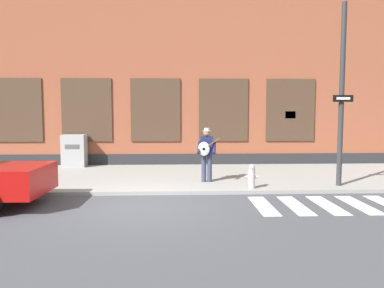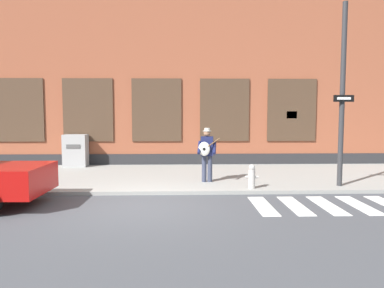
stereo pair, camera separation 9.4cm
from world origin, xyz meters
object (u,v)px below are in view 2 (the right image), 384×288
(traffic_light, at_px, (363,49))
(utility_box, at_px, (76,150))
(busker, at_px, (207,151))
(fire_hydrant, at_px, (252,177))

(traffic_light, relative_size, utility_box, 4.30)
(busker, bearing_deg, fire_hydrant, -40.32)
(busker, relative_size, traffic_light, 0.31)
(traffic_light, distance_m, utility_box, 11.04)
(traffic_light, bearing_deg, fire_hydrant, 161.99)
(traffic_light, height_order, fire_hydrant, traffic_light)
(busker, height_order, traffic_light, traffic_light)
(traffic_light, relative_size, fire_hydrant, 7.96)
(busker, distance_m, utility_box, 6.23)
(utility_box, distance_m, fire_hydrant, 7.84)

